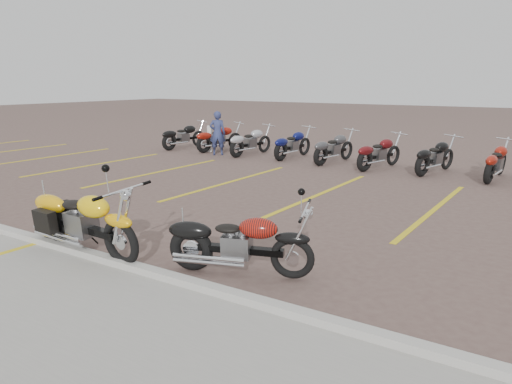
# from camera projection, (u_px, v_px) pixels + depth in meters

# --- Properties ---
(ground) EXTENTS (100.00, 100.00, 0.00)m
(ground) POSITION_uv_depth(u_px,v_px,m) (220.00, 236.00, 8.81)
(ground) COLOR brown
(ground) RESTS_ON ground
(curb) EXTENTS (60.00, 0.18, 0.12)m
(curb) POSITION_uv_depth(u_px,v_px,m) (135.00, 268.00, 7.17)
(curb) COLOR #ADAAA3
(curb) RESTS_ON ground
(parking_stripes) EXTENTS (38.00, 5.50, 0.01)m
(parking_stripes) POSITION_uv_depth(u_px,v_px,m) (320.00, 194.00, 12.08)
(parking_stripes) COLOR gold
(parking_stripes) RESTS_ON ground
(yellow_cruiser) EXTENTS (2.46, 0.39, 1.01)m
(yellow_cruiser) POSITION_uv_depth(u_px,v_px,m) (83.00, 223.00, 7.81)
(yellow_cruiser) COLOR black
(yellow_cruiser) RESTS_ON ground
(flame_cruiser) EXTENTS (2.04, 0.81, 0.87)m
(flame_cruiser) POSITION_uv_depth(u_px,v_px,m) (237.00, 245.00, 7.00)
(flame_cruiser) COLOR black
(flame_cruiser) RESTS_ON ground
(person_a) EXTENTS (0.70, 0.64, 1.61)m
(person_a) POSITION_uv_depth(u_px,v_px,m) (217.00, 133.00, 18.29)
(person_a) COLOR navy
(person_a) RESTS_ON ground
(bollard) EXTENTS (0.20, 0.20, 1.00)m
(bollard) POSITION_uv_depth(u_px,v_px,m) (210.00, 139.00, 19.25)
(bollard) COLOR silver
(bollard) RESTS_ON ground
(bg_bike_row) EXTENTS (15.78, 2.07, 1.10)m
(bg_bike_row) POSITION_uv_depth(u_px,v_px,m) (357.00, 148.00, 16.10)
(bg_bike_row) COLOR black
(bg_bike_row) RESTS_ON ground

